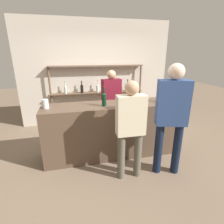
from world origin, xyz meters
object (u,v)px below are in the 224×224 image
Objects in this scene: wine_glass at (165,97)px; counter_bottle_0 at (104,99)px; counter_bottle_1 at (136,95)px; server_behind_counter at (111,98)px; customer_center at (131,124)px; customer_right at (172,113)px; cork_jar at (45,104)px; counter_bottle_2 at (161,95)px.

counter_bottle_0 is at bearing 173.74° from wine_glass.
counter_bottle_1 is 0.98m from server_behind_counter.
customer_center reaches higher than counter_bottle_1.
customer_right is 0.67m from customer_center.
customer_right is (1.93, -0.78, -0.05)m from cork_jar.
wine_glass is (0.01, -0.16, -0.02)m from counter_bottle_2.
counter_bottle_1 is 2.08× the size of wine_glass.
counter_bottle_0 is 1.01m from cork_jar.
customer_center reaches higher than server_behind_counter.
counter_bottle_1 is at bearing 151.19° from wine_glass.
wine_glass is 1.41m from server_behind_counter.
server_behind_counter is (0.37, 1.04, -0.26)m from counter_bottle_0.
counter_bottle_1 reaches higher than wine_glass.
counter_bottle_1 is 0.22× the size of customer_center.
counter_bottle_1 is 0.48m from counter_bottle_2.
customer_center is at bearing 102.99° from customer_right.
counter_bottle_0 is 1.03× the size of counter_bottle_1.
customer_right reaches higher than counter_bottle_1.
counter_bottle_2 is 0.20× the size of customer_right.
counter_bottle_1 is 0.89m from customer_right.
counter_bottle_2 is 1.28m from server_behind_counter.
counter_bottle_2 is 0.23× the size of server_behind_counter.
counter_bottle_2 is 2.12m from cork_jar.
customer_right reaches higher than customer_center.
wine_glass is at bearing -84.81° from counter_bottle_2.
counter_bottle_1 is at bearing -23.62° from customer_center.
customer_right is at bearing -22.10° from cork_jar.
server_behind_counter is 0.99× the size of customer_center.
server_behind_counter is 1.70m from customer_center.
customer_center reaches higher than counter_bottle_0.
counter_bottle_0 is 0.99× the size of counter_bottle_2.
counter_bottle_0 reaches higher than wine_glass.
customer_center is (-0.38, -0.81, -0.25)m from counter_bottle_1.
customer_center is (-0.84, -0.70, -0.26)m from counter_bottle_2.
cork_jar is (-2.12, 0.05, -0.06)m from counter_bottle_2.
counter_bottle_1 is 0.19× the size of customer_right.
customer_center is at bearing -147.69° from wine_glass.
customer_right is at bearing -104.88° from counter_bottle_2.
server_behind_counter is at bearing 34.70° from cork_jar.
counter_bottle_0 is at bearing -178.40° from counter_bottle_2.
wine_glass is 0.09× the size of customer_right.
server_behind_counter reaches higher than wine_glass.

